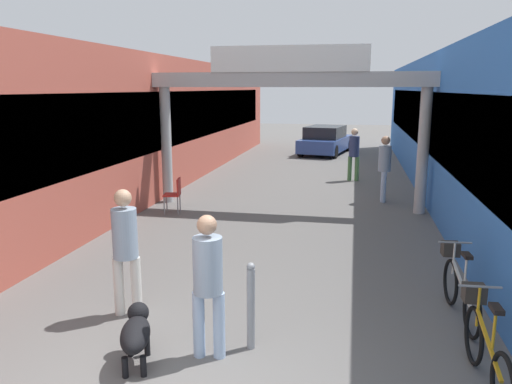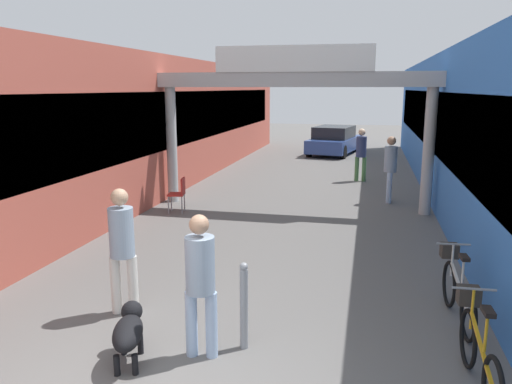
{
  "view_description": "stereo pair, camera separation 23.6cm",
  "coord_description": "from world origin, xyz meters",
  "px_view_note": "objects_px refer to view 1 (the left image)",
  "views": [
    {
      "loc": [
        1.67,
        -3.92,
        3.11
      ],
      "look_at": [
        0.0,
        4.55,
        1.3
      ],
      "focal_mm": 35.0,
      "sensor_mm": 36.0,
      "label": 1
    },
    {
      "loc": [
        1.9,
        -3.87,
        3.11
      ],
      "look_at": [
        0.0,
        4.55,
        1.3
      ],
      "focal_mm": 35.0,
      "sensor_mm": 36.0,
      "label": 2
    }
  ],
  "objects_px": {
    "bicycle_orange_nearest": "(485,345)",
    "pedestrian_carrying_crate": "(385,164)",
    "pedestrian_companion": "(125,244)",
    "cafe_chair_red_nearer": "(175,192)",
    "bicycle_silver_second": "(459,286)",
    "bollard_post_metal": "(251,305)",
    "parked_car_blue": "(325,140)",
    "pedestrian_elderly_walking": "(354,151)",
    "dog_on_leash": "(136,331)",
    "pedestrian_with_dog": "(208,277)"
  },
  "relations": [
    {
      "from": "pedestrian_with_dog",
      "to": "pedestrian_elderly_walking",
      "type": "relative_size",
      "value": 0.97
    },
    {
      "from": "bicycle_orange_nearest",
      "to": "bollard_post_metal",
      "type": "bearing_deg",
      "value": 174.9
    },
    {
      "from": "pedestrian_carrying_crate",
      "to": "dog_on_leash",
      "type": "xyz_separation_m",
      "value": [
        -3.2,
        -9.14,
        -0.66
      ]
    },
    {
      "from": "pedestrian_companion",
      "to": "pedestrian_with_dog",
      "type": "bearing_deg",
      "value": -31.28
    },
    {
      "from": "pedestrian_carrying_crate",
      "to": "dog_on_leash",
      "type": "relative_size",
      "value": 2.06
    },
    {
      "from": "bicycle_silver_second",
      "to": "parked_car_blue",
      "type": "height_order",
      "value": "parked_car_blue"
    },
    {
      "from": "bollard_post_metal",
      "to": "bicycle_silver_second",
      "type": "bearing_deg",
      "value": 28.28
    },
    {
      "from": "pedestrian_carrying_crate",
      "to": "cafe_chair_red_nearer",
      "type": "height_order",
      "value": "pedestrian_carrying_crate"
    },
    {
      "from": "bollard_post_metal",
      "to": "parked_car_blue",
      "type": "relative_size",
      "value": 0.26
    },
    {
      "from": "pedestrian_companion",
      "to": "bollard_post_metal",
      "type": "distance_m",
      "value": 2.01
    },
    {
      "from": "pedestrian_with_dog",
      "to": "bollard_post_metal",
      "type": "xyz_separation_m",
      "value": [
        0.44,
        0.29,
        -0.43
      ]
    },
    {
      "from": "pedestrian_with_dog",
      "to": "dog_on_leash",
      "type": "height_order",
      "value": "pedestrian_with_dog"
    },
    {
      "from": "pedestrian_elderly_walking",
      "to": "bollard_post_metal",
      "type": "xyz_separation_m",
      "value": [
        -1.14,
        -11.62,
        -0.47
      ]
    },
    {
      "from": "pedestrian_elderly_walking",
      "to": "bicycle_orange_nearest",
      "type": "xyz_separation_m",
      "value": [
        1.44,
        -11.85,
        -0.59
      ]
    },
    {
      "from": "bicycle_silver_second",
      "to": "cafe_chair_red_nearer",
      "type": "relative_size",
      "value": 1.9
    },
    {
      "from": "dog_on_leash",
      "to": "cafe_chair_red_nearer",
      "type": "bearing_deg",
      "value": 106.63
    },
    {
      "from": "cafe_chair_red_nearer",
      "to": "pedestrian_elderly_walking",
      "type": "bearing_deg",
      "value": 51.15
    },
    {
      "from": "pedestrian_companion",
      "to": "cafe_chair_red_nearer",
      "type": "height_order",
      "value": "pedestrian_companion"
    },
    {
      "from": "bicycle_silver_second",
      "to": "bollard_post_metal",
      "type": "bearing_deg",
      "value": -151.72
    },
    {
      "from": "pedestrian_carrying_crate",
      "to": "bicycle_orange_nearest",
      "type": "relative_size",
      "value": 1.08
    },
    {
      "from": "pedestrian_companion",
      "to": "dog_on_leash",
      "type": "xyz_separation_m",
      "value": [
        0.65,
        -1.16,
        -0.64
      ]
    },
    {
      "from": "pedestrian_carrying_crate",
      "to": "parked_car_blue",
      "type": "height_order",
      "value": "pedestrian_carrying_crate"
    },
    {
      "from": "dog_on_leash",
      "to": "bicycle_orange_nearest",
      "type": "relative_size",
      "value": 0.52
    },
    {
      "from": "bicycle_orange_nearest",
      "to": "bollard_post_metal",
      "type": "relative_size",
      "value": 1.55
    },
    {
      "from": "pedestrian_companion",
      "to": "pedestrian_carrying_crate",
      "type": "distance_m",
      "value": 8.85
    },
    {
      "from": "cafe_chair_red_nearer",
      "to": "parked_car_blue",
      "type": "bearing_deg",
      "value": 76.27
    },
    {
      "from": "pedestrian_with_dog",
      "to": "pedestrian_companion",
      "type": "bearing_deg",
      "value": 148.72
    },
    {
      "from": "bicycle_orange_nearest",
      "to": "bollard_post_metal",
      "type": "distance_m",
      "value": 2.6
    },
    {
      "from": "pedestrian_with_dog",
      "to": "pedestrian_companion",
      "type": "height_order",
      "value": "pedestrian_companion"
    },
    {
      "from": "pedestrian_carrying_crate",
      "to": "pedestrian_elderly_walking",
      "type": "xyz_separation_m",
      "value": [
        -0.84,
        3.07,
        -0.03
      ]
    },
    {
      "from": "pedestrian_carrying_crate",
      "to": "parked_car_blue",
      "type": "relative_size",
      "value": 0.43
    },
    {
      "from": "pedestrian_with_dog",
      "to": "parked_car_blue",
      "type": "height_order",
      "value": "pedestrian_with_dog"
    },
    {
      "from": "pedestrian_companion",
      "to": "bicycle_orange_nearest",
      "type": "height_order",
      "value": "pedestrian_companion"
    },
    {
      "from": "pedestrian_with_dog",
      "to": "bollard_post_metal",
      "type": "relative_size",
      "value": 1.58
    },
    {
      "from": "dog_on_leash",
      "to": "bicycle_orange_nearest",
      "type": "height_order",
      "value": "bicycle_orange_nearest"
    },
    {
      "from": "parked_car_blue",
      "to": "dog_on_leash",
      "type": "bearing_deg",
      "value": -93.0
    },
    {
      "from": "pedestrian_companion",
      "to": "pedestrian_elderly_walking",
      "type": "height_order",
      "value": "pedestrian_companion"
    },
    {
      "from": "dog_on_leash",
      "to": "bicycle_silver_second",
      "type": "xyz_separation_m",
      "value": [
        3.85,
        2.0,
        0.05
      ]
    },
    {
      "from": "cafe_chair_red_nearer",
      "to": "bicycle_silver_second",
      "type": "bearing_deg",
      "value": -39.1
    },
    {
      "from": "pedestrian_carrying_crate",
      "to": "dog_on_leash",
      "type": "height_order",
      "value": "pedestrian_carrying_crate"
    },
    {
      "from": "bollard_post_metal",
      "to": "parked_car_blue",
      "type": "height_order",
      "value": "parked_car_blue"
    },
    {
      "from": "pedestrian_companion",
      "to": "cafe_chair_red_nearer",
      "type": "relative_size",
      "value": 2.0
    },
    {
      "from": "pedestrian_carrying_crate",
      "to": "bollard_post_metal",
      "type": "xyz_separation_m",
      "value": [
        -1.98,
        -8.55,
        -0.5
      ]
    },
    {
      "from": "pedestrian_with_dog",
      "to": "bicycle_orange_nearest",
      "type": "bearing_deg",
      "value": 1.11
    },
    {
      "from": "pedestrian_with_dog",
      "to": "cafe_chair_red_nearer",
      "type": "height_order",
      "value": "pedestrian_with_dog"
    },
    {
      "from": "pedestrian_with_dog",
      "to": "parked_car_blue",
      "type": "distance_m",
      "value": 18.84
    },
    {
      "from": "bicycle_orange_nearest",
      "to": "pedestrian_carrying_crate",
      "type": "bearing_deg",
      "value": 93.92
    },
    {
      "from": "pedestrian_carrying_crate",
      "to": "pedestrian_elderly_walking",
      "type": "height_order",
      "value": "pedestrian_carrying_crate"
    },
    {
      "from": "bicycle_silver_second",
      "to": "parked_car_blue",
      "type": "relative_size",
      "value": 0.4
    },
    {
      "from": "pedestrian_with_dog",
      "to": "dog_on_leash",
      "type": "relative_size",
      "value": 1.95
    }
  ]
}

